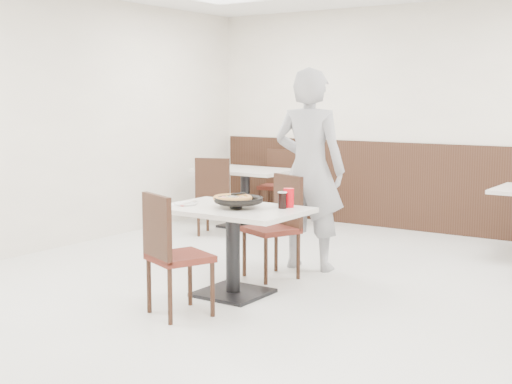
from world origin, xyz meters
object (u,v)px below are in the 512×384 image
Objects in this scene: chair_far at (271,227)px; pizza_pan at (239,203)px; main_table at (233,251)px; chair_near at (180,254)px; cola_glass at (282,201)px; bg_chair_left_near at (217,196)px; red_cup at (289,198)px; bg_chair_left_far at (277,185)px; diner_person at (309,170)px; bg_table_left at (245,198)px; pizza at (233,200)px; side_plate at (185,204)px.

chair_far is 0.73m from pizza_pan.
main_table is 0.69m from chair_near.
pizza_pan is 0.37m from cola_glass.
bg_chair_left_near is (-2.11, 1.87, -0.34)m from cola_glass.
red_cup is 3.74m from bg_chair_left_far.
diner_person reaches higher than main_table.
chair_far reaches higher than cola_glass.
bg_table_left is at bearing 123.20° from main_table.
cola_glass is 1.05m from diner_person.
bg_chair_left_far is at bearing 124.12° from red_cup.
bg_chair_left_near is (-2.12, 1.79, -0.35)m from red_cup.
diner_person is at bearing -39.66° from bg_table_left.
bg_chair_left_near and bg_chair_left_far have the same top height.
chair_near reaches higher than main_table.
pizza is 0.33× the size of bg_chair_left_far.
bg_chair_left_far reaches higher than cola_glass.
bg_chair_left_far reaches higher than bg_table_left.
side_plate is 0.90m from red_cup.
bg_chair_left_far is at bearing -58.67° from diner_person.
bg_table_left is (-1.81, 1.50, -0.60)m from diner_person.
diner_person is 2.43m from bg_table_left.
bg_chair_left_near is at bearing 144.51° from chair_near.
chair_far is (-0.04, 1.34, 0.00)m from chair_near.
chair_far reaches higher than side_plate.
main_table is 1.26× the size of chair_far.
bg_chair_left_far reaches higher than pizza.
bg_chair_left_far is (-2.08, 3.16, -0.34)m from cola_glass.
chair_near is (-0.01, -0.68, 0.10)m from main_table.
main_table is 2.70m from bg_chair_left_near.
cola_glass is (0.80, 0.29, 0.06)m from side_plate.
diner_person is (0.07, 1.85, 0.50)m from chair_near.
diner_person is 2.85m from bg_chair_left_far.
diner_person is (0.06, 1.18, 0.60)m from main_table.
bg_chair_left_far is (0.05, 0.68, 0.10)m from bg_table_left.
bg_table_left is 1.26× the size of bg_chair_left_near.
main_table is 3.51× the size of pizza_pan.
chair_near is 1.92m from diner_person.
side_plate is 1.38m from diner_person.
bg_chair_left_near is at bearing -16.80° from chair_far.
cola_glass is 3.80m from bg_chair_left_far.
main_table and bg_table_left have the same top height.
pizza is at bearing 116.06° from chair_far.
chair_far reaches higher than pizza_pan.
bg_chair_left_near is at bearing 76.00° from bg_chair_left_far.
chair_far and bg_chair_left_far have the same top height.
pizza reaches higher than pizza_pan.
diner_person reaches higher than bg_table_left.
bg_chair_left_far reaches higher than side_plate.
cola_glass reaches higher than side_plate.
chair_near reaches higher than side_plate.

